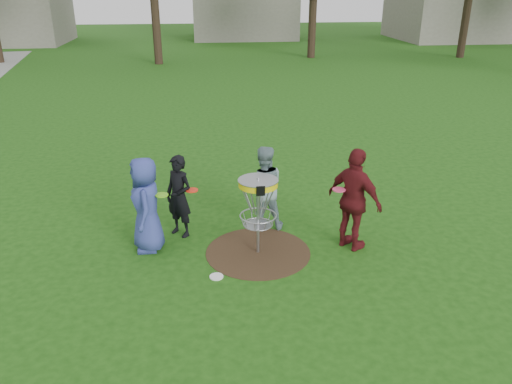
{
  "coord_description": "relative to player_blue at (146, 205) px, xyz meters",
  "views": [
    {
      "loc": [
        -0.9,
        -7.43,
        4.31
      ],
      "look_at": [
        0.0,
        0.3,
        1.0
      ],
      "focal_mm": 35.0,
      "sensor_mm": 36.0,
      "label": 1
    }
  ],
  "objects": [
    {
      "name": "disc_golf_basket",
      "position": [
        1.85,
        -0.36,
        0.19
      ],
      "size": [
        0.66,
        0.67,
        1.38
      ],
      "color": "#9EA0A5",
      "rests_on": "ground"
    },
    {
      "name": "disc_on_grass",
      "position": [
        1.11,
        -1.06,
        -0.82
      ],
      "size": [
        0.22,
        0.22,
        0.02
      ],
      "primitive_type": "cylinder",
      "color": "white",
      "rests_on": "ground"
    },
    {
      "name": "dirt_patch",
      "position": [
        1.85,
        -0.36,
        -0.83
      ],
      "size": [
        1.8,
        1.8,
        0.01
      ],
      "primitive_type": "cylinder",
      "color": "#47331E",
      "rests_on": "ground"
    },
    {
      "name": "player_blue",
      "position": [
        0.0,
        0.0,
        0.0
      ],
      "size": [
        0.58,
        0.85,
        1.66
      ],
      "primitive_type": "imported",
      "rotation": [
        0.0,
        0.0,
        -1.5
      ],
      "color": "#333E8D",
      "rests_on": "ground"
    },
    {
      "name": "player_black",
      "position": [
        0.53,
        0.46,
        -0.07
      ],
      "size": [
        0.65,
        0.64,
        1.51
      ],
      "primitive_type": "imported",
      "rotation": [
        0.0,
        0.0,
        -0.71
      ],
      "color": "black",
      "rests_on": "ground"
    },
    {
      "name": "held_discs",
      "position": [
        1.56,
        0.05,
        0.18
      ],
      "size": [
        3.15,
        0.9,
        0.19
      ],
      "color": "#7CE419",
      "rests_on": "ground"
    },
    {
      "name": "player_grey",
      "position": [
        2.06,
        0.57,
        -0.03
      ],
      "size": [
        0.78,
        0.61,
        1.6
      ],
      "primitive_type": "imported",
      "rotation": [
        0.0,
        0.0,
        3.15
      ],
      "color": "gray",
      "rests_on": "ground"
    },
    {
      "name": "player_maroon",
      "position": [
        3.49,
        -0.37,
        0.07
      ],
      "size": [
        0.98,
        1.11,
        1.8
      ],
      "primitive_type": "imported",
      "rotation": [
        0.0,
        0.0,
        2.21
      ],
      "color": "maroon",
      "rests_on": "ground"
    },
    {
      "name": "ground",
      "position": [
        1.85,
        -0.36,
        -0.83
      ],
      "size": [
        100.0,
        100.0,
        0.0
      ],
      "primitive_type": "plane",
      "color": "#19470F",
      "rests_on": "ground"
    }
  ]
}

